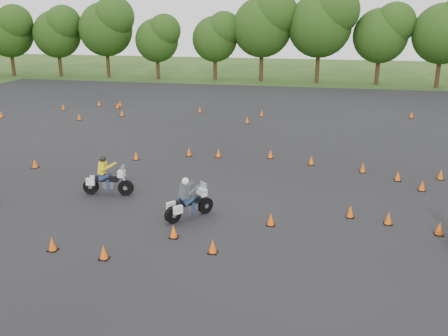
% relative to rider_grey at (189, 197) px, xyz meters
% --- Properties ---
extents(ground, '(140.00, 140.00, 0.00)m').
position_rel_rider_grey_xyz_m(ground, '(0.77, -1.31, -0.83)').
color(ground, '#2D5119').
rests_on(ground, ground).
extents(asphalt_pad, '(62.00, 62.00, 0.00)m').
position_rel_rider_grey_xyz_m(asphalt_pad, '(0.77, 4.69, -0.82)').
color(asphalt_pad, black).
rests_on(asphalt_pad, ground).
extents(treeline, '(87.06, 32.47, 10.56)m').
position_rel_rider_grey_xyz_m(treeline, '(3.34, 33.74, 3.74)').
color(treeline, '#234112').
rests_on(treeline, ground).
extents(traffic_cones, '(36.37, 32.83, 0.45)m').
position_rel_rider_grey_xyz_m(traffic_cones, '(0.72, 4.25, -0.60)').
color(traffic_cones, '#FF5C0A').
rests_on(traffic_cones, asphalt_pad).
extents(rider_grey, '(1.84, 2.07, 1.64)m').
position_rel_rider_grey_xyz_m(rider_grey, '(0.00, 0.00, 0.00)').
color(rider_grey, '#404247').
rests_on(rider_grey, ground).
extents(rider_yellow, '(2.22, 0.88, 1.67)m').
position_rel_rider_grey_xyz_m(rider_yellow, '(-4.04, 1.71, 0.02)').
color(rider_yellow, yellow).
rests_on(rider_yellow, ground).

